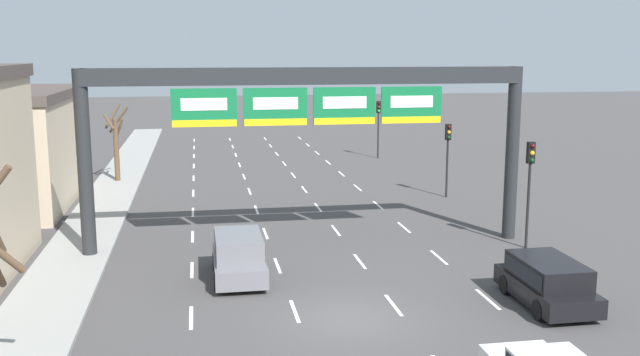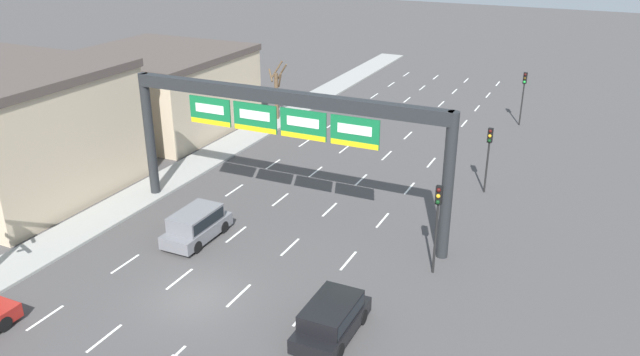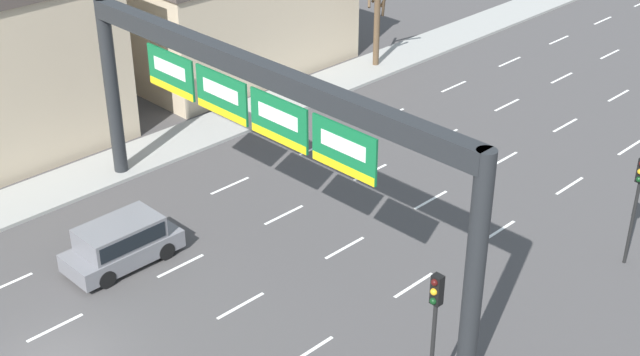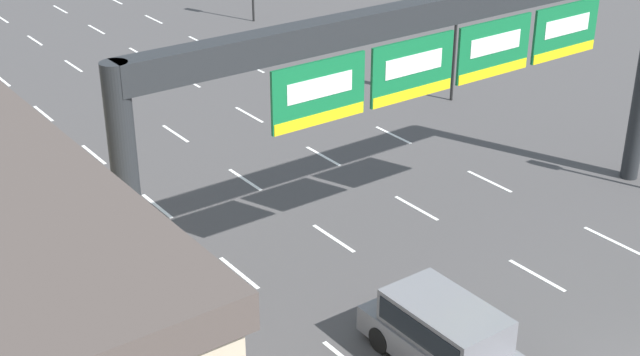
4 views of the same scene
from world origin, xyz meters
name	(u,v)px [view 2 (image 2 of 4)]	position (x,y,z in m)	size (l,w,h in m)	color
ground_plane	(196,298)	(0.00, 0.00, 0.00)	(220.00, 220.00, 0.00)	#474444
sidewalk_left	(40,252)	(-9.65, 0.00, 0.07)	(2.80, 110.00, 0.15)	#999993
lane_dashes	(322,189)	(0.00, 13.50, 0.00)	(10.02, 67.00, 0.01)	white
sign_gantry	(282,122)	(0.00, 8.41, 5.90)	(18.68, 0.70, 7.61)	#232628
building_near	(1,129)	(-17.98, 5.40, 3.89)	(13.33, 11.59, 7.76)	#C6B293
building_far	(160,89)	(-17.33, 19.68, 3.13)	(11.99, 12.24, 6.24)	#C6B293
suv_black	(331,317)	(6.64, 0.17, 0.87)	(1.95, 4.15, 1.55)	black
suv_grey	(196,224)	(-3.22, 4.66, 0.93)	(1.87, 4.14, 1.67)	slate
traffic_light_near_gantry	(489,147)	(9.35, 17.42, 3.01)	(0.30, 0.35, 4.19)	black
traffic_light_mid_block	(524,88)	(9.16, 32.49, 3.16)	(0.30, 0.35, 4.42)	black
traffic_light_far_end	(438,212)	(9.08, 6.70, 3.26)	(0.30, 0.35, 4.55)	black
tree_bare_closest	(277,91)	(-9.67, 25.24, 2.54)	(1.55, 1.56, 4.84)	brown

